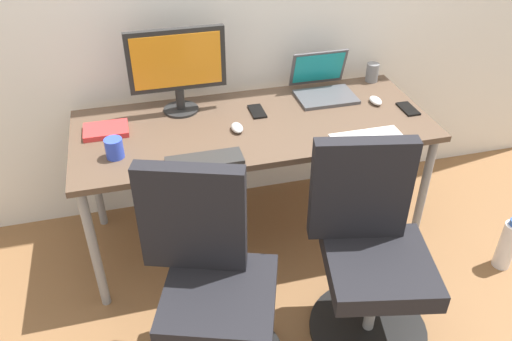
{
  "coord_description": "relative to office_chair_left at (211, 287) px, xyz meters",
  "views": [
    {
      "loc": [
        -0.55,
        -2.18,
        2.0
      ],
      "look_at": [
        0.0,
        -0.05,
        0.47
      ],
      "focal_mm": 36.45,
      "sensor_mm": 36.0,
      "label": 1
    }
  ],
  "objects": [
    {
      "name": "ground_plane",
      "position": [
        0.36,
        0.73,
        -0.42
      ],
      "size": [
        5.28,
        5.28,
        0.0
      ],
      "primitive_type": "plane",
      "color": "brown"
    },
    {
      "name": "keyboard_by_monitor",
      "position": [
        0.07,
        0.45,
        0.31
      ],
      "size": [
        0.34,
        0.12,
        0.02
      ],
      "primitive_type": "cube",
      "color": "#2D2D2D",
      "rests_on": "desk"
    },
    {
      "name": "phone_near_laptop",
      "position": [
        1.17,
        0.67,
        0.31
      ],
      "size": [
        0.07,
        0.14,
        0.01
      ],
      "primitive_type": "cube",
      "color": "black",
      "rests_on": "desk"
    },
    {
      "name": "pen_cup",
      "position": [
        1.14,
        1.04,
        0.35
      ],
      "size": [
        0.07,
        0.07,
        0.1
      ],
      "primitive_type": "cylinder",
      "color": "slate",
      "rests_on": "desk"
    },
    {
      "name": "keyboard_by_laptop",
      "position": [
        0.84,
        0.45,
        0.31
      ],
      "size": [
        0.34,
        0.12,
        0.02
      ],
      "primitive_type": "cube",
      "color": "silver",
      "rests_on": "desk"
    },
    {
      "name": "water_bottle_on_floor",
      "position": [
        1.58,
        0.16,
        -0.28
      ],
      "size": [
        0.09,
        0.09,
        0.31
      ],
      "color": "white",
      "rests_on": "ground"
    },
    {
      "name": "mouse_by_monitor",
      "position": [
        0.27,
        0.68,
        0.32
      ],
      "size": [
        0.06,
        0.1,
        0.03
      ],
      "primitive_type": "ellipsoid",
      "color": "#B7B7B7",
      "rests_on": "desk"
    },
    {
      "name": "open_laptop",
      "position": [
        0.81,
        0.95,
        0.35
      ],
      "size": [
        0.31,
        0.28,
        0.22
      ],
      "color": "#4C4C51",
      "rests_on": "desk"
    },
    {
      "name": "phone_near_monitor",
      "position": [
        0.41,
        0.84,
        0.31
      ],
      "size": [
        0.07,
        0.14,
        0.01
      ],
      "primitive_type": "cube",
      "color": "black",
      "rests_on": "desk"
    },
    {
      "name": "office_chair_left",
      "position": [
        0.0,
        0.0,
        0.0
      ],
      "size": [
        0.56,
        0.56,
        0.94
      ],
      "color": "black",
      "rests_on": "ground"
    },
    {
      "name": "notebook",
      "position": [
        -0.34,
        0.82,
        0.31
      ],
      "size": [
        0.21,
        0.15,
        0.03
      ],
      "primitive_type": "cube",
      "color": "red",
      "rests_on": "desk"
    },
    {
      "name": "coffee_mug",
      "position": [
        -0.31,
        0.59,
        0.35
      ],
      "size": [
        0.08,
        0.08,
        0.09
      ],
      "primitive_type": "cylinder",
      "color": "blue",
      "rests_on": "desk"
    },
    {
      "name": "office_chair_right",
      "position": [
        0.69,
        0.0,
        0.0
      ],
      "size": [
        0.54,
        0.54,
        0.94
      ],
      "color": "black",
      "rests_on": "ground"
    },
    {
      "name": "mouse_by_laptop",
      "position": [
        1.04,
        0.78,
        0.32
      ],
      "size": [
        0.06,
        0.1,
        0.03
      ],
      "primitive_type": "ellipsoid",
      "color": "silver",
      "rests_on": "desk"
    },
    {
      "name": "desk",
      "position": [
        0.36,
        0.73,
        0.24
      ],
      "size": [
        1.76,
        0.72,
        0.72
      ],
      "color": "brown",
      "rests_on": "ground"
    },
    {
      "name": "desktop_monitor",
      "position": [
        0.04,
        0.95,
        0.55
      ],
      "size": [
        0.48,
        0.18,
        0.43
      ],
      "color": "#262626",
      "rests_on": "desk"
    }
  ]
}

